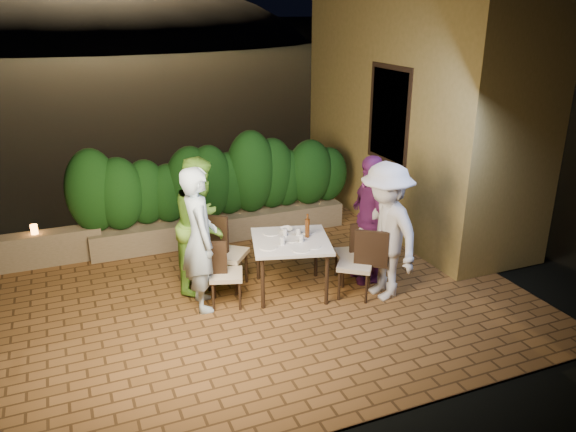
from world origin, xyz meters
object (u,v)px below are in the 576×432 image
bowl (286,229)px  chair_right_front (355,263)px  diner_green (201,224)px  diner_purple (370,219)px  beer_bottle (307,226)px  chair_right_back (351,252)px  chair_left_front (226,273)px  diner_white (385,232)px  dining_table (291,266)px  parapet_lamp (34,229)px  diner_blue (200,239)px  chair_left_back (227,252)px

bowl → chair_right_front: chair_right_front is taller
diner_green → diner_purple: 2.28m
beer_bottle → bowl: bearing=120.3°
diner_green → chair_right_back: bearing=-73.2°
beer_bottle → chair_right_front: size_ratio=0.34×
chair_left_front → bowl: bearing=36.8°
beer_bottle → diner_white: size_ratio=0.18×
chair_left_front → diner_green: (-0.14, 0.62, 0.47)m
dining_table → beer_bottle: beer_bottle is taller
diner_purple → chair_right_back: bearing=-91.6°
chair_right_front → parapet_lamp: size_ratio=6.71×
beer_bottle → bowl: (-0.18, 0.30, -0.14)m
chair_right_front → diner_green: diner_green is taller
beer_bottle → parapet_lamp: (-3.39, 2.16, -0.34)m
diner_purple → parapet_lamp: 4.85m
bowl → diner_blue: bearing=-168.8°
beer_bottle → dining_table: bearing=-176.7°
diner_blue → dining_table: bearing=-91.6°
diner_purple → bowl: bearing=-101.3°
chair_left_front → diner_white: size_ratio=0.48×
bowl → chair_left_front: size_ratio=0.20×
bowl → parapet_lamp: (-3.21, 1.86, -0.20)m
diner_white → beer_bottle: bearing=-130.6°
diner_purple → parapet_lamp: bearing=-110.1°
chair_left_front → diner_purple: 2.09m
dining_table → diner_blue: size_ratio=0.54×
chair_left_front → chair_left_back: (0.15, 0.46, 0.07)m
beer_bottle → diner_purple: (0.91, -0.06, -0.02)m
chair_right_front → parapet_lamp: bearing=2.4°
dining_table → diner_green: bearing=149.7°
bowl → chair_left_back: (-0.81, 0.13, -0.26)m
diner_blue → diner_white: size_ratio=1.01×
beer_bottle → diner_green: size_ratio=0.18×
chair_left_back → chair_right_front: 1.72m
bowl → chair_left_back: 0.86m
beer_bottle → parapet_lamp: size_ratio=2.31×
dining_table → diner_white: size_ratio=0.54×
beer_bottle → diner_purple: 0.91m
parapet_lamp → diner_purple: bearing=-27.3°
diner_purple → parapet_lamp: diner_purple is taller
dining_table → chair_right_back: bearing=-0.4°
beer_bottle → chair_left_back: 1.15m
chair_left_front → diner_green: size_ratio=0.48×
chair_left_front → diner_green: 0.79m
dining_table → diner_green: size_ratio=0.54×
chair_left_front → parapet_lamp: 3.14m
diner_purple → chair_left_front: bearing=-83.7°
diner_blue → chair_right_back: bearing=-90.3°
parapet_lamp → beer_bottle: bearing=-32.5°
beer_bottle → diner_blue: 1.43m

